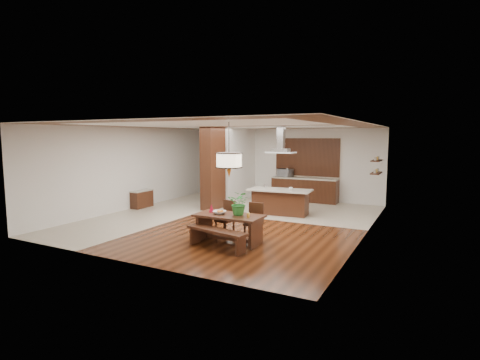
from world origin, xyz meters
The scene contains 25 objects.
room_shell centered at (0.00, 0.00, 2.06)m, with size 9.00×9.04×2.92m.
tile_hallway centered at (-2.75, 0.00, 0.01)m, with size 2.50×9.00×0.01m, color #C0B6A0.
tile_kitchen centered at (1.25, 2.50, 0.01)m, with size 5.50×4.00×0.01m, color #C0B6A0.
soffit_band centered at (0.00, 0.00, 2.88)m, with size 8.00×9.00×0.02m, color #3D210F.
partition_pier centered at (-1.40, 1.20, 1.45)m, with size 0.45×1.00×2.90m, color black.
partition_stub centered at (-1.40, 3.30, 1.45)m, with size 0.18×2.40×2.90m, color silver.
hallway_console centered at (-3.81, 0.20, 0.32)m, with size 0.37×0.88×0.63m, color black.
hallway_doorway centered at (-2.70, 4.40, 1.05)m, with size 1.10×0.20×2.10m, color black.
rear_counter centered at (1.00, 4.20, 0.48)m, with size 2.60×0.62×0.95m.
kitchen_window centered at (1.00, 4.46, 1.75)m, with size 2.60×0.08×1.50m, color #96552D.
shelf_lower centered at (3.87, 2.60, 1.40)m, with size 0.26×0.90×0.04m, color black.
shelf_upper centered at (3.87, 2.60, 1.80)m, with size 0.26×0.90×0.04m, color black.
dining_table centered at (1.18, -2.25, 0.50)m, with size 1.64×0.82×0.69m.
dining_bench centered at (1.18, -2.85, 0.23)m, with size 1.62×0.35×0.46m, color black, non-canonical shape.
dining_chair_left centered at (0.77, -1.75, 0.45)m, with size 0.40×0.40×0.91m, color black, non-canonical shape.
dining_chair_right centered at (1.59, -1.75, 0.45)m, with size 0.40×0.40×0.91m, color black, non-canonical shape.
pendant_lantern centered at (1.18, -2.25, 2.25)m, with size 0.64×0.64×1.31m, color beige, non-canonical shape.
foliage_plant centered at (1.42, -2.17, 0.97)m, with size 0.52×0.45×0.58m, color #28782D.
fruit_bowl centered at (0.93, -2.28, 0.72)m, with size 0.31×0.31×0.08m, color beige.
napkin_cone centered at (0.63, -2.18, 0.79)m, with size 0.13×0.13×0.20m, color maroon.
gold_ornament centered at (1.73, -2.32, 0.74)m, with size 0.07×0.07×0.11m, color gold.
kitchen_island centered at (1.07, 1.40, 0.43)m, with size 2.11×1.06×0.84m.
range_hood centered at (1.07, 1.40, 2.46)m, with size 0.90×0.55×0.87m, color silver, non-canonical shape.
island_cup centered at (1.45, 1.33, 0.89)m, with size 0.12×0.12×0.10m, color white.
microwave centered at (0.17, 4.17, 1.11)m, with size 0.58×0.39×0.32m, color silver.
Camera 1 is at (5.51, -10.00, 2.55)m, focal length 28.00 mm.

